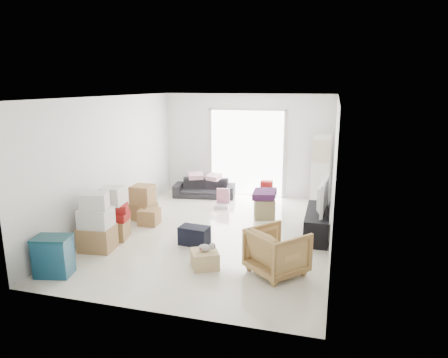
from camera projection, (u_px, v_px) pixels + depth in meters
name	position (u px, v px, depth m)	size (l,w,h in m)	color
room_shell	(214.00, 167.00, 7.77)	(4.98, 6.48, 3.18)	white
sliding_door	(247.00, 150.00, 10.59)	(2.10, 0.04, 2.33)	white
ac_tower	(321.00, 170.00, 9.87)	(0.45, 0.30, 1.75)	silver
tv_console	(317.00, 223.00, 7.89)	(0.45, 1.51, 0.50)	black
television	(318.00, 207.00, 7.82)	(1.08, 0.62, 0.14)	black
sofa	(204.00, 185.00, 10.62)	(1.61, 0.47, 0.63)	#232328
pillow_left	(196.00, 171.00, 10.60)	(0.41, 0.33, 0.13)	#E9AAC0
pillow_right	(214.00, 172.00, 10.46)	(0.38, 0.30, 0.13)	#E9AAC0
armchair	(277.00, 249.00, 6.26)	(0.78, 0.73, 0.81)	tan
storage_bins	(53.00, 256.00, 6.21)	(0.62, 0.49, 0.63)	navy
box_stack_a	(97.00, 225.00, 7.14)	(0.63, 0.55, 1.07)	#A9854C
box_stack_b	(114.00, 216.00, 7.69)	(0.62, 0.60, 1.03)	#A9854C
box_stack_c	(143.00, 203.00, 8.81)	(0.60, 0.53, 0.77)	#A9854C
loose_box	(149.00, 217.00, 8.54)	(0.40, 0.40, 0.34)	#A9854C
duffel_bag	(194.00, 236.00, 7.45)	(0.54, 0.33, 0.35)	black
ottoman	(264.00, 208.00, 8.93)	(0.44, 0.44, 0.44)	#9F8C5C
blanket	(265.00, 196.00, 8.87)	(0.49, 0.49, 0.14)	#451D4A
kids_table	(266.00, 188.00, 9.78)	(0.50, 0.50, 0.63)	#1E24CD
toy_walker	(222.00, 202.00, 9.74)	(0.38, 0.34, 0.45)	silver
wood_crate	(205.00, 259.00, 6.53)	(0.42, 0.42, 0.28)	tan
plush_bunny	(207.00, 247.00, 6.48)	(0.29, 0.16, 0.14)	#B2ADA8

